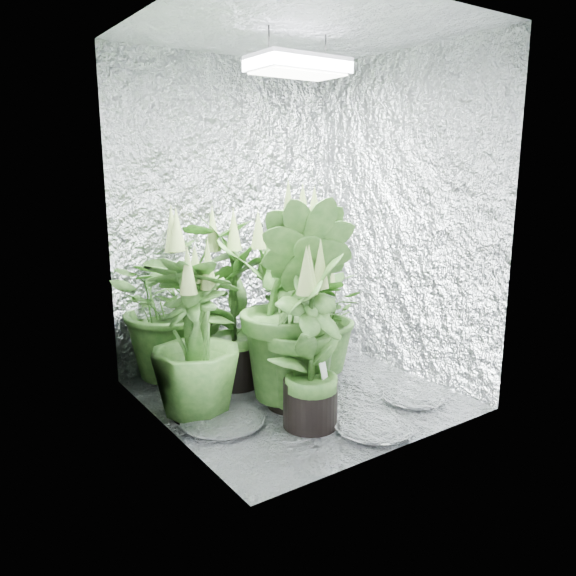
% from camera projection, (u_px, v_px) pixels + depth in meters
% --- Properties ---
extents(ground, '(1.60, 1.60, 0.00)m').
position_uv_depth(ground, '(297.00, 394.00, 3.31)').
color(ground, silver).
rests_on(ground, ground).
extents(walls, '(1.62, 1.62, 2.00)m').
position_uv_depth(walls, '(298.00, 225.00, 3.09)').
color(walls, silver).
rests_on(walls, ground).
extents(ceiling, '(1.60, 1.60, 0.01)m').
position_uv_depth(ceiling, '(298.00, 30.00, 2.88)').
color(ceiling, silver).
rests_on(ceiling, walls).
extents(grow_lamp, '(0.50, 0.30, 0.22)m').
position_uv_depth(grow_lamp, '(298.00, 66.00, 2.91)').
color(grow_lamp, gray).
rests_on(grow_lamp, ceiling).
extents(plant_a, '(0.92, 0.92, 1.08)m').
position_uv_depth(plant_a, '(176.00, 300.00, 3.45)').
color(plant_a, black).
rests_on(plant_a, ground).
extents(plant_b, '(0.71, 0.71, 1.09)m').
position_uv_depth(plant_b, '(234.00, 306.00, 3.34)').
color(plant_b, black).
rests_on(plant_b, ground).
extents(plant_c, '(0.58, 0.58, 1.07)m').
position_uv_depth(plant_c, '(288.00, 308.00, 3.33)').
color(plant_c, black).
rests_on(plant_c, ground).
extents(plant_d, '(0.68, 0.68, 0.95)m').
position_uv_depth(plant_d, '(195.00, 339.00, 2.93)').
color(plant_d, black).
rests_on(plant_d, ground).
extents(plant_e, '(0.84, 0.84, 0.85)m').
position_uv_depth(plant_e, '(315.00, 315.00, 3.52)').
color(plant_e, black).
rests_on(plant_e, ground).
extents(plant_f, '(0.65, 0.65, 0.97)m').
position_uv_depth(plant_f, '(311.00, 345.00, 2.82)').
color(plant_f, black).
rests_on(plant_f, ground).
extents(plant_g, '(0.87, 0.87, 1.24)m').
position_uv_depth(plant_g, '(295.00, 306.00, 3.04)').
color(plant_g, black).
rests_on(plant_g, ground).
extents(circulation_fan, '(0.15, 0.32, 0.36)m').
position_uv_depth(circulation_fan, '(330.00, 334.00, 3.96)').
color(circulation_fan, black).
rests_on(circulation_fan, ground).
extents(plant_label, '(0.06, 0.05, 0.09)m').
position_uv_depth(plant_label, '(324.00, 370.00, 2.86)').
color(plant_label, white).
rests_on(plant_label, plant_f).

